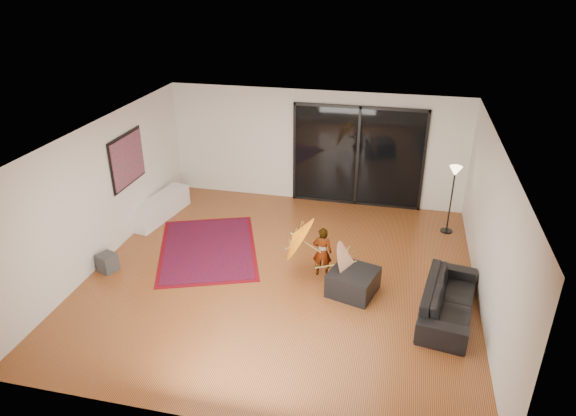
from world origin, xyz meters
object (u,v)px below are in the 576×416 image
(ottoman, at_px, (353,282))
(child, at_px, (322,252))
(media_console, at_px, (161,207))
(sofa, at_px, (448,300))

(ottoman, bearing_deg, child, 144.73)
(media_console, bearing_deg, child, -12.22)
(media_console, xyz_separation_m, child, (3.98, -1.55, 0.24))
(ottoman, distance_m, child, 0.82)
(child, bearing_deg, sofa, 160.33)
(sofa, distance_m, ottoman, 1.62)
(ottoman, height_order, child, child)
(child, bearing_deg, ottoman, 143.10)
(media_console, distance_m, child, 4.28)
(sofa, distance_m, child, 2.35)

